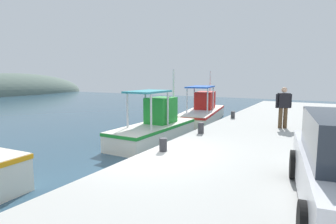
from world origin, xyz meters
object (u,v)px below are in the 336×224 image
Objects in this scene: mooring_bollard_second at (163,145)px; mooring_bollard_third at (201,128)px; fishing_boat_fourth at (203,112)px; fishing_boat_third at (155,128)px; mooring_bollard_fourth at (233,115)px; fisherman_standing at (283,106)px.

mooring_bollard_second is 0.93× the size of mooring_bollard_third.
mooring_bollard_second is at bearing -164.22° from fishing_boat_fourth.
fishing_boat_fourth is at bearing 2.34° from fishing_boat_third.
fishing_boat_fourth reaches higher than mooring_bollard_fourth.
fishing_boat_fourth is at bearing 50.01° from fisherman_standing.
mooring_bollard_third reaches higher than mooring_bollard_fourth.
fisherman_standing is (-4.46, -5.32, 1.11)m from fishing_boat_fourth.
fishing_boat_fourth is at bearing 21.54° from mooring_bollard_third.
fishing_boat_third reaches higher than mooring_bollard_third.
fisherman_standing is 6.02m from mooring_bollard_second.
fishing_boat_third is at bearing 34.94° from mooring_bollard_second.
mooring_bollard_third is at bearing -0.00° from mooring_bollard_second.
mooring_bollard_second is 1.07× the size of mooring_bollard_fourth.
fishing_boat_third is at bearing 143.17° from mooring_bollard_fourth.
fishing_boat_fourth reaches higher than mooring_bollard_third.
mooring_bollard_second is 2.81m from mooring_bollard_third.
fishing_boat_fourth is 7.03m from fisherman_standing.
fishing_boat_third reaches higher than mooring_bollard_second.
mooring_bollard_third is at bearing -107.99° from fishing_boat_third.
fishing_boat_third is at bearing 109.38° from fisherman_standing.
fishing_boat_fourth is 18.91× the size of mooring_bollard_fourth.
fishing_boat_fourth is 16.43× the size of mooring_bollard_third.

